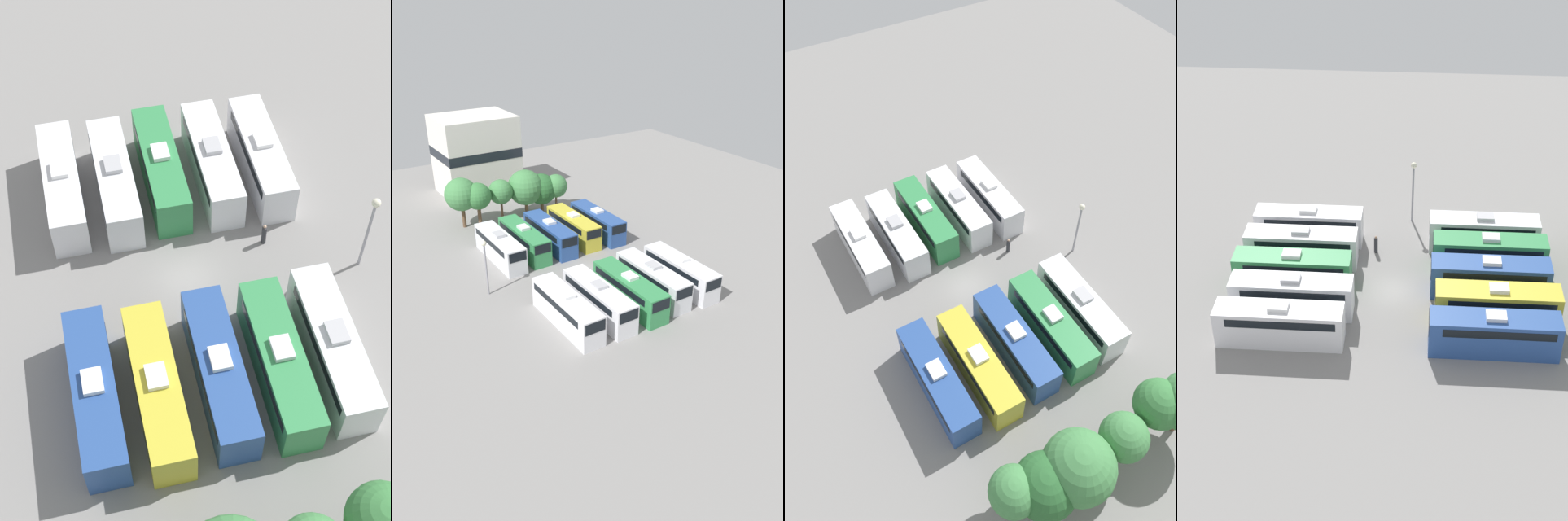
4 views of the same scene
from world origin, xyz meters
The scene contains 13 objects.
ground_plane centered at (0.00, 0.00, 0.00)m, with size 108.02×108.02×0.00m, color gray.
bus_0 centered at (-7.54, -8.46, 1.86)m, with size 2.56×10.37×3.73m.
bus_1 centered at (-3.80, -8.64, 1.86)m, with size 2.56×10.37×3.73m.
bus_2 centered at (0.01, -8.86, 1.86)m, with size 2.56×10.37×3.73m.
bus_3 centered at (3.56, -8.36, 1.86)m, with size 2.56×10.37×3.73m.
bus_4 centered at (7.34, -8.75, 1.86)m, with size 2.56×10.37×3.73m.
bus_5 centered at (-7.34, 8.38, 1.86)m, with size 2.56×10.37×3.73m.
bus_6 centered at (-3.83, 8.69, 1.86)m, with size 2.56×10.37×3.73m.
bus_7 centered at (-0.12, 8.52, 1.86)m, with size 2.56×10.37×3.73m.
bus_8 centered at (3.73, 8.87, 1.86)m, with size 2.56×10.37×3.73m.
bus_9 centered at (7.35, 8.38, 1.86)m, with size 2.56×10.37×3.73m.
worker_person centered at (-5.98, -1.89, 0.86)m, with size 0.36×0.36×1.84m.
light_pole centered at (-11.96, 1.42, 4.61)m, with size 0.60×0.60×6.65m.
Camera 4 is at (51.44, 1.75, 39.45)m, focal length 50.00 mm.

